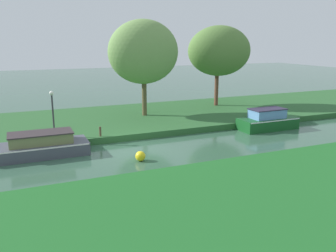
# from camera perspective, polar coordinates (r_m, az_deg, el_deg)

# --- Properties ---
(ground_plane) EXTENTS (120.00, 120.00, 0.00)m
(ground_plane) POSITION_cam_1_polar(r_m,az_deg,el_deg) (19.47, -4.91, -3.97)
(ground_plane) COLOR #355B45
(riverbank_far) EXTENTS (72.00, 10.00, 0.40)m
(riverbank_far) POSITION_cam_1_polar(r_m,az_deg,el_deg) (25.94, -9.85, 0.76)
(riverbank_far) COLOR #2A5C2D
(riverbank_far) RESTS_ON ground_plane
(riverbank_near) EXTENTS (72.00, 10.00, 0.40)m
(riverbank_near) POSITION_cam_1_polar(r_m,az_deg,el_deg) (11.84, 9.59, -15.07)
(riverbank_near) COLOR #1E6024
(riverbank_near) RESTS_ON ground_plane
(slate_barge) EXTENTS (5.00, 1.91, 1.24)m
(slate_barge) POSITION_cam_1_polar(r_m,az_deg,el_deg) (19.60, -19.84, -3.04)
(slate_barge) COLOR #454955
(slate_barge) RESTS_ON ground_plane
(forest_narrowboat) EXTENTS (4.01, 1.67, 1.41)m
(forest_narrowboat) POSITION_cam_1_polar(r_m,az_deg,el_deg) (24.90, 15.53, 0.83)
(forest_narrowboat) COLOR #155020
(forest_narrowboat) RESTS_ON ground_plane
(willow_tree_left) EXTENTS (5.20, 3.30, 6.89)m
(willow_tree_left) POSITION_cam_1_polar(r_m,az_deg,el_deg) (26.15, -3.89, 11.64)
(willow_tree_left) COLOR brown
(willow_tree_left) RESTS_ON riverbank_far
(willow_tree_centre) EXTENTS (5.56, 3.55, 6.62)m
(willow_tree_centre) POSITION_cam_1_polar(r_m,az_deg,el_deg) (30.32, 8.21, 11.72)
(willow_tree_centre) COLOR brown
(willow_tree_centre) RESTS_ON riverbank_far
(lamp_post) EXTENTS (0.24, 0.24, 2.65)m
(lamp_post) POSITION_cam_1_polar(r_m,az_deg,el_deg) (21.42, -17.89, 2.78)
(lamp_post) COLOR #333338
(lamp_post) RESTS_ON riverbank_far
(mooring_post_near) EXTENTS (0.13, 0.13, 0.56)m
(mooring_post_near) POSITION_cam_1_polar(r_m,az_deg,el_deg) (21.09, -10.73, -0.87)
(mooring_post_near) COLOR #4E3D2B
(mooring_post_near) RESTS_ON riverbank_far
(channel_buoy) EXTENTS (0.50, 0.50, 0.50)m
(channel_buoy) POSITION_cam_1_polar(r_m,az_deg,el_deg) (17.80, -4.42, -4.80)
(channel_buoy) COLOR yellow
(channel_buoy) RESTS_ON ground_plane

